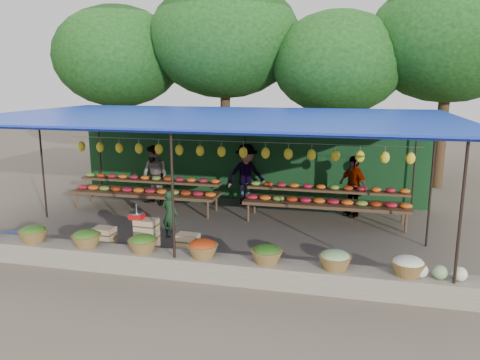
% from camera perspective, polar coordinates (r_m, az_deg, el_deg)
% --- Properties ---
extents(ground, '(60.00, 60.00, 0.00)m').
position_cam_1_polar(ground, '(11.56, -2.66, -6.14)').
color(ground, brown).
rests_on(ground, ground).
extents(stone_curb, '(10.60, 0.55, 0.40)m').
position_cam_1_polar(stone_curb, '(9.05, -7.59, -10.18)').
color(stone_curb, '#71675A').
rests_on(stone_curb, ground).
extents(stall_canopy, '(10.80, 6.60, 2.82)m').
position_cam_1_polar(stall_canopy, '(11.08, -2.71, 7.25)').
color(stall_canopy, black).
rests_on(stall_canopy, ground).
extents(produce_baskets, '(8.98, 0.58, 0.34)m').
position_cam_1_polar(produce_baskets, '(8.95, -8.26, -7.95)').
color(produce_baskets, brown).
rests_on(produce_baskets, stone_curb).
extents(netting_backdrop, '(10.60, 0.06, 2.50)m').
position_cam_1_polar(netting_backdrop, '(14.23, 0.82, 2.52)').
color(netting_backdrop, '#17411D').
rests_on(netting_backdrop, ground).
extents(tree_row, '(16.51, 5.50, 7.12)m').
position_cam_1_polar(tree_row, '(16.86, 4.88, 15.74)').
color(tree_row, '#372414').
rests_on(tree_row, ground).
extents(fruit_table_left, '(4.21, 0.95, 0.93)m').
position_cam_1_polar(fruit_table_left, '(13.47, -11.30, -1.05)').
color(fruit_table_left, '#44331B').
rests_on(fruit_table_left, ground).
extents(fruit_table_right, '(4.21, 0.95, 0.93)m').
position_cam_1_polar(fruit_table_right, '(12.28, 10.44, -2.29)').
color(fruit_table_right, '#44331B').
rests_on(fruit_table_right, ground).
extents(crate_counter, '(2.37, 0.36, 0.77)m').
position_cam_1_polar(crate_counter, '(10.13, -11.41, -7.18)').
color(crate_counter, tan).
rests_on(crate_counter, ground).
extents(weighing_scale, '(0.30, 0.30, 0.32)m').
position_cam_1_polar(weighing_scale, '(10.04, -12.47, -4.19)').
color(weighing_scale, red).
rests_on(weighing_scale, crate_counter).
extents(vendor_seated, '(0.47, 0.37, 1.15)m').
position_cam_1_polar(vendor_seated, '(10.94, -8.56, -4.18)').
color(vendor_seated, '#1A391E').
rests_on(vendor_seated, ground).
extents(customer_left, '(1.04, 0.93, 1.76)m').
position_cam_1_polar(customer_left, '(13.86, -10.32, 0.52)').
color(customer_left, slate).
rests_on(customer_left, ground).
extents(customer_mid, '(1.34, 1.21, 1.80)m').
position_cam_1_polar(customer_mid, '(13.67, 0.77, 0.64)').
color(customer_mid, slate).
rests_on(customer_mid, ground).
extents(customer_right, '(0.97, 0.97, 1.65)m').
position_cam_1_polar(customer_right, '(12.90, 13.59, -0.73)').
color(customer_right, slate).
rests_on(customer_right, ground).
extents(blue_crate_front, '(0.53, 0.47, 0.27)m').
position_cam_1_polar(blue_crate_front, '(11.74, -26.18, -6.44)').
color(blue_crate_front, navy).
rests_on(blue_crate_front, ground).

